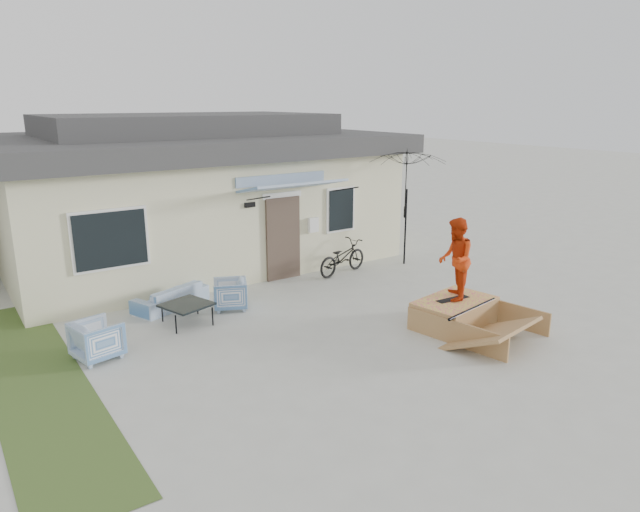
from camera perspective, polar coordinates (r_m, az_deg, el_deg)
ground at (r=10.78m, az=4.16°, el=-9.01°), size 90.00×90.00×0.00m
grass_strip at (r=10.65m, az=-26.37°, el=-10.96°), size 1.40×8.00×0.01m
house at (r=17.00m, az=-12.85°, el=6.46°), size 10.80×8.49×4.10m
loveseat at (r=13.03m, az=-14.66°, el=-3.56°), size 1.78×1.08×0.67m
armchair_left at (r=10.91m, az=-21.29°, el=-7.60°), size 0.84×0.87×0.76m
armchair_right at (r=12.68m, az=-8.93°, el=-3.63°), size 0.89×0.91×0.72m
coffee_table at (r=12.06m, az=-13.07°, el=-5.59°), size 1.08×1.08×0.43m
bicycle at (r=15.00m, az=2.24°, el=0.22°), size 1.78×0.93×1.08m
patio_umbrella at (r=15.83m, az=8.58°, el=5.34°), size 2.25×2.11×2.20m
skate_ramp at (r=11.94m, az=13.20°, el=-5.53°), size 1.96×2.41×0.54m
skateboard at (r=11.87m, az=13.06°, el=-4.14°), size 0.77×0.24×0.05m
skater at (r=11.62m, az=13.31°, el=-0.18°), size 1.01×1.01×1.65m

